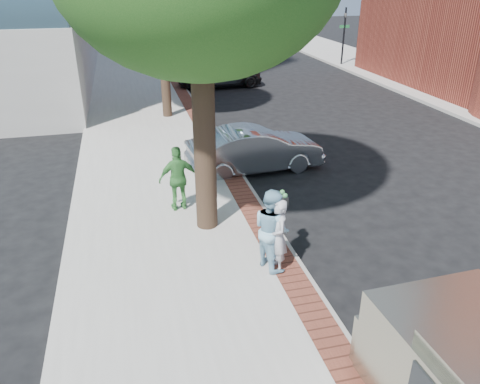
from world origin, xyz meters
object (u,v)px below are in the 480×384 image
object	(u,v)px
person_gray	(278,236)
person_officer	(272,229)
parking_meter	(283,209)
bg_car	(220,73)
person_green	(178,179)
sedan_silver	(255,149)

from	to	relation	value
person_gray	person_officer	xyz separation A→B (m)	(-0.08, 0.17, 0.09)
parking_meter	bg_car	bearing A→B (deg)	82.65
person_gray	bg_car	xyz separation A→B (m)	(2.57, 18.03, -0.16)
bg_car	person_officer	bearing A→B (deg)	167.13
person_gray	person_green	distance (m)	3.67
parking_meter	bg_car	distance (m)	17.52
bg_car	person_green	bearing A→B (deg)	159.70
sedan_silver	bg_car	distance (m)	12.37
person_gray	person_green	bearing A→B (deg)	-153.23
person_gray	person_green	world-z (taller)	person_green
person_officer	person_green	bearing A→B (deg)	9.88
sedan_silver	person_officer	bearing A→B (deg)	162.61
parking_meter	person_officer	distance (m)	0.66
sedan_silver	bg_car	bearing A→B (deg)	-11.71
person_gray	bg_car	distance (m)	18.22
person_gray	person_officer	world-z (taller)	person_officer
person_gray	person_green	size ratio (longest dim) A/B	0.92
parking_meter	person_green	world-z (taller)	person_green
sedan_silver	bg_car	xyz separation A→B (m)	(1.43, 12.29, 0.08)
bg_car	parking_meter	bearing A→B (deg)	168.23
person_officer	sedan_silver	world-z (taller)	person_officer
person_green	bg_car	size ratio (longest dim) A/B	0.37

